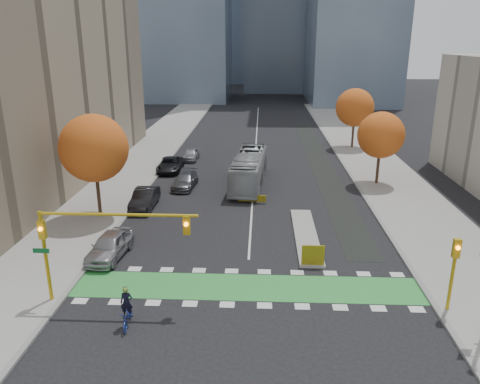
# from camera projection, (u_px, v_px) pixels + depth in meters

# --- Properties ---
(ground) EXTENTS (300.00, 300.00, 0.00)m
(ground) POSITION_uv_depth(u_px,v_px,m) (246.00, 301.00, 25.32)
(ground) COLOR black
(ground) RESTS_ON ground
(sidewalk_west) EXTENTS (7.00, 120.00, 0.15)m
(sidewalk_west) POSITION_uv_depth(u_px,v_px,m) (113.00, 186.00, 44.87)
(sidewalk_west) COLOR gray
(sidewalk_west) RESTS_ON ground
(sidewalk_east) EXTENTS (7.00, 120.00, 0.15)m
(sidewalk_east) POSITION_uv_depth(u_px,v_px,m) (397.00, 190.00, 43.69)
(sidewalk_east) COLOR gray
(sidewalk_east) RESTS_ON ground
(curb_west) EXTENTS (0.30, 120.00, 0.16)m
(curb_west) POSITION_uv_depth(u_px,v_px,m) (149.00, 187.00, 44.72)
(curb_west) COLOR gray
(curb_west) RESTS_ON ground
(curb_east) EXTENTS (0.30, 120.00, 0.16)m
(curb_east) POSITION_uv_depth(u_px,v_px,m) (360.00, 189.00, 43.84)
(curb_east) COLOR gray
(curb_east) RESTS_ON ground
(bike_crossing) EXTENTS (20.00, 3.00, 0.01)m
(bike_crossing) POSITION_uv_depth(u_px,v_px,m) (247.00, 287.00, 26.74)
(bike_crossing) COLOR green
(bike_crossing) RESTS_ON ground
(centre_line) EXTENTS (0.15, 70.00, 0.01)m
(centre_line) POSITION_uv_depth(u_px,v_px,m) (256.00, 144.00, 63.28)
(centre_line) COLOR silver
(centre_line) RESTS_ON ground
(bike_lane_paint) EXTENTS (2.50, 50.00, 0.01)m
(bike_lane_paint) POSITION_uv_depth(u_px,v_px,m) (320.00, 163.00, 53.46)
(bike_lane_paint) COLOR black
(bike_lane_paint) RESTS_ON ground
(median_island) EXTENTS (1.60, 10.00, 0.16)m
(median_island) POSITION_uv_depth(u_px,v_px,m) (306.00, 235.00, 33.66)
(median_island) COLOR gray
(median_island) RESTS_ON ground
(hazard_board) EXTENTS (1.40, 0.12, 1.30)m
(hazard_board) POSITION_uv_depth(u_px,v_px,m) (313.00, 255.00, 28.88)
(hazard_board) COLOR yellow
(hazard_board) RESTS_ON median_island
(tree_west) EXTENTS (5.20, 5.20, 8.22)m
(tree_west) POSITION_uv_depth(u_px,v_px,m) (94.00, 148.00, 35.48)
(tree_west) COLOR #332114
(tree_west) RESTS_ON ground
(tree_east_near) EXTENTS (4.40, 4.40, 7.08)m
(tree_east_near) POSITION_uv_depth(u_px,v_px,m) (381.00, 135.00, 44.16)
(tree_east_near) COLOR #332114
(tree_east_near) RESTS_ON ground
(tree_east_far) EXTENTS (4.80, 4.80, 7.65)m
(tree_east_far) POSITION_uv_depth(u_px,v_px,m) (355.00, 108.00, 59.20)
(tree_east_far) COLOR #332114
(tree_east_far) RESTS_ON ground
(traffic_signal_west) EXTENTS (8.53, 0.56, 5.20)m
(traffic_signal_west) POSITION_uv_depth(u_px,v_px,m) (91.00, 234.00, 23.92)
(traffic_signal_west) COLOR #BF9914
(traffic_signal_west) RESTS_ON ground
(traffic_signal_east) EXTENTS (0.35, 0.43, 4.10)m
(traffic_signal_east) POSITION_uv_depth(u_px,v_px,m) (454.00, 264.00, 23.52)
(traffic_signal_east) COLOR #BF9914
(traffic_signal_east) RESTS_ON ground
(cyclist) EXTENTS (0.78, 1.88, 2.12)m
(cyclist) POSITION_uv_depth(u_px,v_px,m) (127.00, 313.00, 22.95)
(cyclist) COLOR navy
(cyclist) RESTS_ON ground
(bus) EXTENTS (3.52, 11.39, 3.12)m
(bus) POSITION_uv_depth(u_px,v_px,m) (249.00, 169.00, 45.05)
(bus) COLOR #9CA1A4
(bus) RESTS_ON ground
(parked_car_a) EXTENTS (2.36, 4.92, 1.62)m
(parked_car_a) POSITION_uv_depth(u_px,v_px,m) (110.00, 246.00, 30.21)
(parked_car_a) COLOR #A3A3A8
(parked_car_a) RESTS_ON ground
(parked_car_b) EXTENTS (1.70, 4.86, 1.60)m
(parked_car_b) POSITION_uv_depth(u_px,v_px,m) (145.00, 198.00, 39.15)
(parked_car_b) COLOR black
(parked_car_b) RESTS_ON ground
(parked_car_c) EXTENTS (2.24, 4.84, 1.37)m
(parked_car_c) POSITION_uv_depth(u_px,v_px,m) (185.00, 181.00, 44.47)
(parked_car_c) COLOR #525357
(parked_car_c) RESTS_ON ground
(parked_car_d) EXTENTS (2.50, 5.24, 1.44)m
(parked_car_d) POSITION_uv_depth(u_px,v_px,m) (170.00, 165.00, 50.02)
(parked_car_d) COLOR black
(parked_car_d) RESTS_ON ground
(parked_car_e) EXTENTS (1.75, 3.97, 1.33)m
(parked_car_e) POSITION_uv_depth(u_px,v_px,m) (191.00, 154.00, 54.71)
(parked_car_e) COLOR #AAABB0
(parked_car_e) RESTS_ON ground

